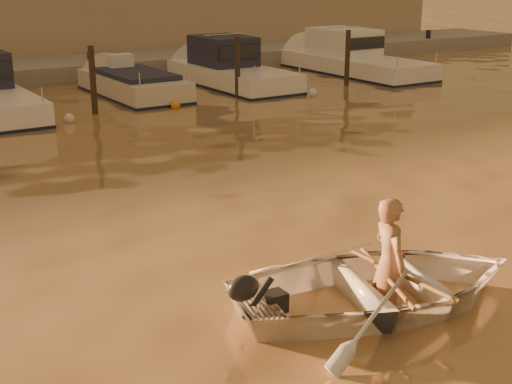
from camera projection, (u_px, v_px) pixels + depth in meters
ground_plane at (449, 271)px, 10.35m from camera, size 160.00×160.00×0.00m
dinghy at (381, 285)px, 9.21m from camera, size 4.48×3.66×0.81m
person at (389, 263)px, 9.15m from camera, size 0.56×0.73×1.76m
outboard_motor at (272, 303)px, 8.75m from camera, size 0.97×0.60×0.70m
oar_port at (399, 273)px, 9.25m from camera, size 0.13×2.10×0.13m
oar_starboard at (385, 275)px, 9.19m from camera, size 0.91×1.94×0.13m
moored_boat_3 at (133, 89)px, 24.13m from camera, size 2.06×5.95×0.95m
moored_boat_4 at (232, 69)px, 26.02m from camera, size 2.26×6.95×1.75m
moored_boat_5 at (355, 58)px, 29.02m from camera, size 2.44×8.12×1.75m
piling_2 at (93, 83)px, 21.04m from camera, size 0.18×0.18×2.20m
piling_3 at (238, 71)px, 23.61m from camera, size 0.18×0.18×2.20m
piling_4 at (347, 61)px, 26.03m from camera, size 0.18×0.18×2.20m
fender_c at (69, 119)px, 20.10m from camera, size 0.30×0.30×0.30m
fender_d at (175, 105)px, 22.11m from camera, size 0.30×0.30×0.30m
fender_e at (313, 93)px, 24.20m from camera, size 0.30×0.30×0.30m
quay at (28, 76)px, 27.54m from camera, size 52.00×4.00×1.00m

